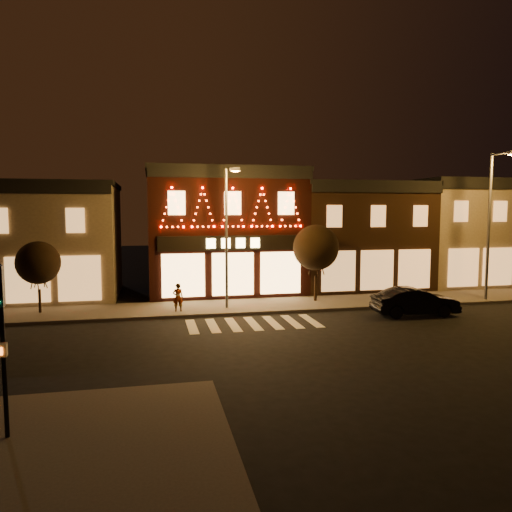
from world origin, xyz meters
name	(u,v)px	position (x,y,z in m)	size (l,w,h in m)	color
ground	(273,346)	(0.00, 0.00, 0.00)	(120.00, 120.00, 0.00)	black
sidewalk_far	(273,305)	(2.00, 8.00, 0.07)	(44.00, 4.00, 0.15)	#47423D
sidewalk_near	(82,446)	(-6.50, -7.50, 0.07)	(7.00, 7.00, 0.15)	#47423D
building_left	(19,241)	(-13.00, 13.99, 3.66)	(12.20, 8.28, 7.30)	#776955
building_pulp	(223,231)	(0.00, 13.98, 4.16)	(10.20, 8.34, 8.30)	black
building_right_a	(352,235)	(9.50, 13.99, 3.76)	(9.20, 8.28, 7.50)	#382213
building_right_b	(462,232)	(18.50, 13.99, 3.91)	(9.20, 8.28, 7.80)	#776955
streetlamp_mid	(228,227)	(-0.73, 7.24, 4.66)	(0.59, 1.76, 7.68)	#59595E
streetlamp_right	(492,215)	(15.13, 6.43, 5.32)	(0.56, 2.01, 8.81)	#59595E
tree_left	(38,263)	(-10.69, 8.30, 2.81)	(2.27, 2.27, 3.80)	black
tree_right	(316,248)	(4.78, 8.46, 3.35)	(2.73, 2.73, 4.57)	black
dark_sedan	(415,302)	(8.81, 4.05, 0.74)	(1.57, 4.49, 1.48)	black
pedestrian	(178,297)	(-3.49, 7.05, 0.91)	(0.55, 0.36, 1.52)	gray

